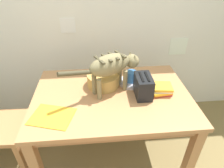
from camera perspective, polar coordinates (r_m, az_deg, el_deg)
The scene contains 9 objects.
wall_rear at distance 2.03m, azimuth -4.75°, elevation 21.68°, with size 5.12×0.11×2.50m.
dining_table at distance 1.62m, azimuth -0.00°, elevation -5.60°, with size 1.26×0.86×0.74m.
cat at distance 1.48m, azimuth 0.16°, elevation 5.40°, with size 0.61×0.35×0.33m.
saucer_bowl at distance 1.69m, azimuth 5.53°, elevation 0.55°, with size 0.21×0.21×0.03m, color #B4ADB4.
coffee_mug at distance 1.66m, azimuth 5.77°, elevation 2.30°, with size 0.13×0.09×0.09m.
magazine at distance 1.43m, azimuth -17.24°, elevation -9.09°, with size 0.29×0.22×0.01m, color yellow.
book_stack at distance 1.61m, azimuth 14.30°, elevation -1.46°, with size 0.18×0.15×0.07m.
wicker_basket at distance 1.64m, azimuth -2.57°, elevation 1.40°, with size 0.27×0.27×0.11m.
toaster at distance 1.52m, azimuth 9.20°, elevation -0.63°, with size 0.12×0.20×0.18m.
Camera 1 is at (-0.02, -0.13, 1.69)m, focal length 31.02 mm.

